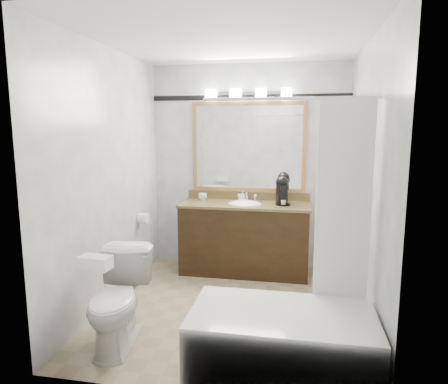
% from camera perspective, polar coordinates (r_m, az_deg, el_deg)
% --- Properties ---
extents(room, '(2.42, 2.62, 2.52)m').
position_cam_1_polar(room, '(3.68, 0.94, 1.57)').
color(room, gray).
rests_on(room, ground).
extents(vanity, '(1.53, 0.58, 0.97)m').
position_cam_1_polar(vanity, '(4.83, 2.96, -6.39)').
color(vanity, black).
rests_on(vanity, ground).
extents(mirror, '(1.40, 0.04, 1.10)m').
position_cam_1_polar(mirror, '(4.92, 3.48, 6.40)').
color(mirror, '#AB7B4D').
rests_on(mirror, room).
extents(vanity_light_bar, '(1.02, 0.14, 0.12)m').
position_cam_1_polar(vanity_light_bar, '(4.88, 3.47, 13.82)').
color(vanity_light_bar, silver).
rests_on(vanity_light_bar, room).
extents(accent_stripe, '(2.40, 0.01, 0.06)m').
position_cam_1_polar(accent_stripe, '(4.94, 3.57, 13.37)').
color(accent_stripe, black).
rests_on(accent_stripe, room).
extents(bathtub, '(1.30, 0.75, 1.96)m').
position_cam_1_polar(bathtub, '(3.06, 8.73, -19.31)').
color(bathtub, white).
rests_on(bathtub, ground).
extents(tp_roll, '(0.11, 0.12, 0.12)m').
position_cam_1_polar(tp_roll, '(4.72, -11.48, -3.70)').
color(tp_roll, white).
rests_on(tp_roll, room).
extents(toilet, '(0.52, 0.79, 0.76)m').
position_cam_1_polar(toilet, '(3.40, -14.90, -14.69)').
color(toilet, white).
rests_on(toilet, ground).
extents(tissue_box, '(0.23, 0.14, 0.09)m').
position_cam_1_polar(tissue_box, '(2.98, -17.91, -9.54)').
color(tissue_box, white).
rests_on(tissue_box, toilet).
extents(coffee_maker, '(0.18, 0.22, 0.33)m').
position_cam_1_polar(coffee_maker, '(4.69, 8.29, 0.30)').
color(coffee_maker, black).
rests_on(coffee_maker, vanity).
extents(cup_left, '(0.14, 0.14, 0.08)m').
position_cam_1_polar(cup_left, '(4.96, -3.06, -0.64)').
color(cup_left, white).
rests_on(cup_left, vanity).
extents(cup_right, '(0.08, 0.08, 0.07)m').
position_cam_1_polar(cup_right, '(4.93, -2.94, -0.78)').
color(cup_right, white).
rests_on(cup_right, vanity).
extents(soap_bottle_a, '(0.07, 0.07, 0.12)m').
position_cam_1_polar(soap_bottle_a, '(4.89, 2.67, -0.57)').
color(soap_bottle_a, white).
rests_on(soap_bottle_a, vanity).
extents(soap_bar, '(0.09, 0.06, 0.02)m').
position_cam_1_polar(soap_bar, '(4.85, 2.68, -1.22)').
color(soap_bar, beige).
rests_on(soap_bar, vanity).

